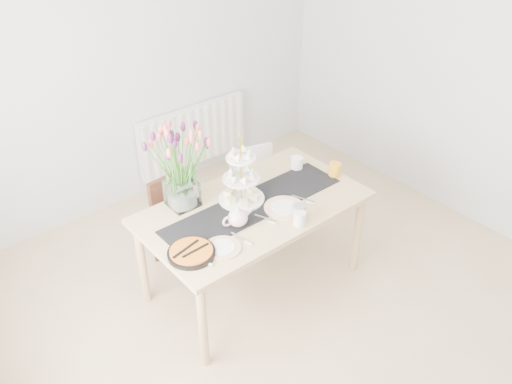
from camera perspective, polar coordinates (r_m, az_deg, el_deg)
room_shell at (r=3.23m, az=7.05°, el=2.67°), size 4.50×4.50×4.50m
radiator at (r=5.41m, az=-6.61°, el=5.91°), size 1.20×0.08×0.60m
dining_table at (r=3.87m, az=-0.25°, el=-2.34°), size 1.60×0.90×0.75m
chair_brown at (r=4.32m, az=-8.14°, el=-2.37°), size 0.43×0.43×0.75m
chair_white at (r=4.60m, az=-0.04°, el=0.64°), size 0.48×0.48×0.77m
table_runner at (r=3.83m, az=-0.26°, el=-1.36°), size 1.40×0.35×0.01m
tulip_vase at (r=3.66m, az=-8.11°, el=3.66°), size 0.70×0.70×0.61m
cake_stand at (r=3.80m, az=-1.56°, el=0.84°), size 0.33×0.33×0.48m
teapot at (r=3.60m, az=-1.93°, el=-2.72°), size 0.24×0.21×0.14m
cream_jug at (r=4.24m, az=4.31°, el=3.06°), size 0.13×0.13×0.10m
tart_tin at (r=3.42m, az=-6.82°, el=-6.36°), size 0.30×0.30×0.04m
mug_grey at (r=3.68m, az=4.53°, el=-2.13°), size 0.11×0.11×0.11m
mug_white at (r=3.63m, az=4.61°, el=-2.80°), size 0.09×0.09×0.10m
mug_orange at (r=4.17m, az=8.29°, el=2.34°), size 0.13×0.13×0.11m
plate_left at (r=3.45m, az=-3.56°, el=-5.89°), size 0.28×0.28×0.01m
plate_right at (r=3.79m, az=3.01°, el=-1.69°), size 0.38×0.38×0.02m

